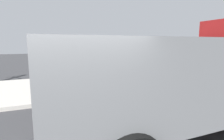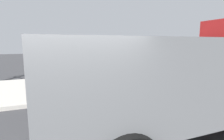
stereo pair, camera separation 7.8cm
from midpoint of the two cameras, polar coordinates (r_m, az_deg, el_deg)
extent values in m
cube|color=#BCB7AD|center=(9.46, -20.01, -5.50)|extent=(36.00, 5.00, 0.15)
cylinder|color=red|center=(8.75, -14.05, -4.01)|extent=(0.19, 0.19, 0.55)
sphere|color=red|center=(8.68, -14.13, -1.87)|extent=(0.22, 0.22, 0.22)
cylinder|color=red|center=(8.56, -13.92, -3.82)|extent=(0.09, 0.15, 0.09)
cylinder|color=red|center=(8.90, -14.20, -3.36)|extent=(0.09, 0.15, 0.09)
cylinder|color=red|center=(8.58, -13.91, -4.25)|extent=(0.10, 0.15, 0.10)
torus|color=black|center=(8.33, -12.22, -2.72)|extent=(1.08, 0.46, 1.08)
cylinder|color=gray|center=(7.93, 5.48, 0.60)|extent=(0.06, 0.06, 2.10)
cylinder|color=red|center=(7.83, 5.68, 5.42)|extent=(0.76, 0.02, 0.76)
cube|color=slate|center=(3.99, 13.46, -1.78)|extent=(4.81, 2.51, 1.60)
cube|color=black|center=(4.92, 23.93, -11.53)|extent=(7.00, 0.92, 0.24)
cylinder|color=black|center=(7.41, 29.81, -6.22)|extent=(1.10, 0.30, 1.10)
cylinder|color=black|center=(4.93, -7.60, -12.30)|extent=(1.10, 0.30, 1.10)
camera|label=1|loc=(0.04, -89.63, 0.06)|focal=28.36mm
camera|label=2|loc=(0.04, 90.37, -0.06)|focal=28.36mm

